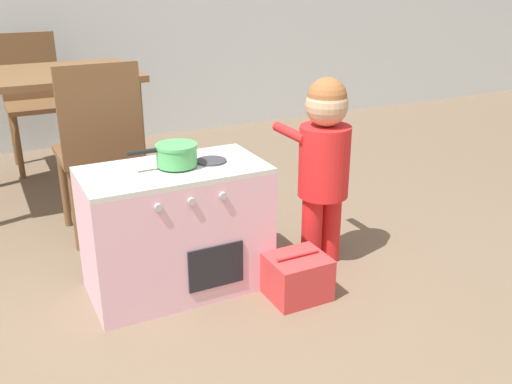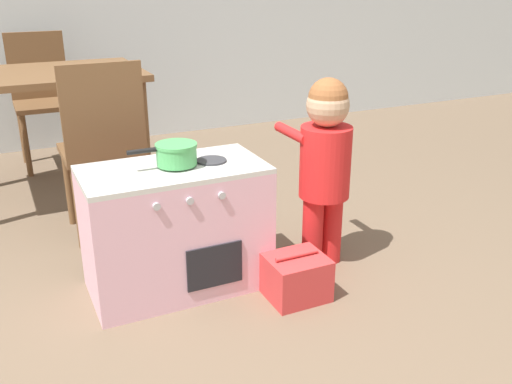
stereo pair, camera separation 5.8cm
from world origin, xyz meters
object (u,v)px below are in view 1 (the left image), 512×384
Objects in this scene: toy_basket at (297,277)px; dining_table at (41,93)px; toy_pot at (176,153)px; play_kitchen at (177,229)px; dining_chair_far at (34,98)px; child_figure at (324,154)px; dining_chair_near at (99,147)px.

dining_table is (-0.71, 1.57, 0.53)m from toy_basket.
play_kitchen is at bearing -178.23° from toy_pot.
toy_basket is 0.27× the size of dining_chair_far.
dining_chair_far reaches higher than play_kitchen.
toy_basket is (-0.24, -0.21, -0.42)m from child_figure.
play_kitchen is 0.52m from toy_basket.
play_kitchen is 0.83× the size of dining_chair_near.
dining_chair_far is (-0.93, 2.01, -0.05)m from child_figure.
play_kitchen is 0.70× the size of dining_table.
play_kitchen is 0.83× the size of dining_chair_far.
toy_basket is at bearing -37.08° from toy_pot.
dining_table is at bearing 103.33° from dining_chair_near.
toy_basket is 2.36m from dining_chair_far.
child_figure is 0.97× the size of dining_chair_far.
dining_chair_far reaches higher than toy_pot.
dining_chair_near reaches higher than toy_basket.
play_kitchen is 0.67m from dining_chair_near.
dining_chair_near is (0.16, -0.66, -0.15)m from dining_table.
toy_basket is 1.13m from dining_chair_near.
child_figure is 2.22m from dining_chair_far.
dining_chair_far is (0.02, 0.66, -0.15)m from dining_table.
dining_table reaches higher than play_kitchen.
child_figure reaches higher than toy_basket.
dining_chair_near is at bearing 105.35° from toy_pot.
dining_chair_far is (-0.13, 1.32, 0.00)m from dining_chair_near.
dining_chair_far is (-0.30, 1.93, -0.12)m from toy_pot.
toy_basket is (0.38, -0.29, -0.49)m from toy_pot.
play_kitchen is 1.97m from dining_chair_far.
dining_chair_far is (-0.29, 1.93, 0.20)m from play_kitchen.
toy_basket is 1.80m from dining_table.
dining_table is 0.67m from dining_chair_far.
dining_table is 1.18× the size of dining_chair_far.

